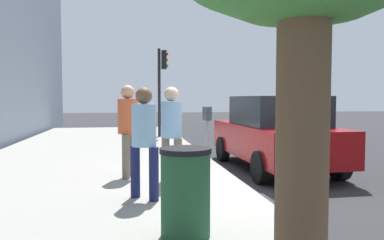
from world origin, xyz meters
TOP-DOWN VIEW (x-y plane):
  - ground_plane at (0.00, 0.00)m, footprint 80.00×80.00m
  - sidewalk_slab at (0.00, 3.00)m, footprint 28.00×6.00m
  - parking_meter at (0.01, 0.62)m, footprint 0.36×0.12m
  - pedestrian_at_meter at (-0.19, 1.33)m, footprint 0.49×0.39m
  - pedestrian_bystander at (-1.24, 1.87)m, footprint 0.41×0.43m
  - parking_officer at (0.50, 2.12)m, footprint 0.54×0.40m
  - parked_sedan_near at (1.52, -1.35)m, footprint 4.44×2.05m
  - traffic_signal at (8.52, 0.75)m, footprint 0.24×0.44m
  - trash_bin at (-2.94, 1.48)m, footprint 0.59×0.59m

SIDE VIEW (x-z plane):
  - ground_plane at x=0.00m, z-range 0.00..0.00m
  - sidewalk_slab at x=0.00m, z-range 0.00..0.15m
  - trash_bin at x=-2.94m, z-range 0.15..1.16m
  - parked_sedan_near at x=1.52m, z-range 0.01..1.78m
  - parking_meter at x=0.01m, z-range 0.46..1.87m
  - pedestrian_bystander at x=-1.24m, z-range 0.30..2.04m
  - pedestrian_at_meter at x=-0.19m, z-range 0.31..2.09m
  - parking_officer at x=0.50m, z-range 0.33..2.15m
  - traffic_signal at x=8.52m, z-range 0.78..4.38m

